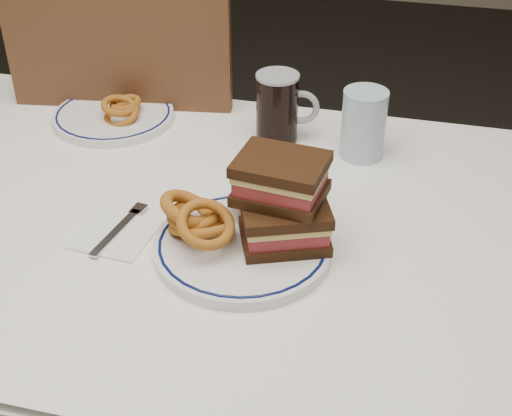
% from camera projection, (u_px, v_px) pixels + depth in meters
% --- Properties ---
extents(dining_table, '(1.27, 0.87, 0.75)m').
position_uv_depth(dining_table, '(141.00, 255.00, 1.25)').
color(dining_table, white).
rests_on(dining_table, floor).
extents(chair_far, '(0.52, 0.52, 0.99)m').
position_uv_depth(chair_far, '(146.00, 162.00, 1.73)').
color(chair_far, '#452516').
rests_on(chair_far, floor).
extents(main_plate, '(0.27, 0.27, 0.02)m').
position_uv_depth(main_plate, '(243.00, 246.00, 1.08)').
color(main_plate, white).
rests_on(main_plate, dining_table).
extents(reuben_sandwich, '(0.16, 0.14, 0.13)m').
position_uv_depth(reuben_sandwich, '(283.00, 201.00, 1.05)').
color(reuben_sandwich, black).
rests_on(reuben_sandwich, main_plate).
extents(onion_rings_main, '(0.14, 0.13, 0.10)m').
position_uv_depth(onion_rings_main, '(197.00, 220.00, 1.08)').
color(onion_rings_main, brown).
rests_on(onion_rings_main, main_plate).
extents(ketchup_ramekin, '(0.06, 0.06, 0.04)m').
position_uv_depth(ketchup_ramekin, '(248.00, 204.00, 1.13)').
color(ketchup_ramekin, white).
rests_on(ketchup_ramekin, main_plate).
extents(beer_mug, '(0.12, 0.08, 0.13)m').
position_uv_depth(beer_mug, '(279.00, 107.00, 1.34)').
color(beer_mug, black).
rests_on(beer_mug, dining_table).
extents(water_glass, '(0.08, 0.08, 0.13)m').
position_uv_depth(water_glass, '(363.00, 124.00, 1.29)').
color(water_glass, '#A2BFD1').
rests_on(water_glass, dining_table).
extents(far_plate, '(0.24, 0.24, 0.02)m').
position_uv_depth(far_plate, '(114.00, 116.00, 1.44)').
color(far_plate, white).
rests_on(far_plate, dining_table).
extents(onion_rings_far, '(0.08, 0.10, 0.06)m').
position_uv_depth(onion_rings_far, '(122.00, 109.00, 1.42)').
color(onion_rings_far, brown).
rests_on(onion_rings_far, far_plate).
extents(napkin_fork, '(0.12, 0.15, 0.01)m').
position_uv_depth(napkin_fork, '(117.00, 233.00, 1.12)').
color(napkin_fork, white).
rests_on(napkin_fork, dining_table).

